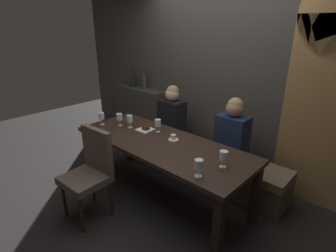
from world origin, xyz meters
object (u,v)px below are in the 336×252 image
object	(u,v)px
chair_near_side	(90,168)
dessert_plate	(145,129)
banquette_bench	(196,160)
wine_glass_end_right	(158,123)
diner_bearded	(233,131)
wine_bottle_dark_red	(133,80)
dining_table	(161,148)
wine_glass_near_right	(199,165)
wine_glass_far_left	(101,116)
espresso_cup	(173,138)
diner_redhead	(172,113)
wine_bottle_pale_label	(144,82)
wine_glass_center_back	(120,117)
wine_glass_center_front	(130,119)
wine_glass_near_left	(224,156)

from	to	relation	value
chair_near_side	dessert_plate	xyz separation A→B (m)	(-0.04, 0.84, 0.20)
banquette_bench	wine_glass_end_right	bearing A→B (deg)	-114.20
diner_bearded	wine_bottle_dark_red	xyz separation A→B (m)	(-2.22, 0.36, 0.26)
dining_table	banquette_bench	xyz separation A→B (m)	(0.00, 0.70, -0.42)
wine_glass_near_right	wine_glass_far_left	xyz separation A→B (m)	(-1.73, 0.16, 0.00)
wine_glass_far_left	dessert_plate	distance (m)	0.64
wine_glass_near_right	espresso_cup	distance (m)	0.82
espresso_cup	chair_near_side	bearing A→B (deg)	-116.14
banquette_bench	diner_redhead	size ratio (longest dim) A/B	3.31
dining_table	espresso_cup	bearing A→B (deg)	62.09
wine_bottle_pale_label	wine_glass_end_right	bearing A→B (deg)	-35.97
dessert_plate	wine_glass_end_right	bearing A→B (deg)	22.64
wine_glass_near_right	dessert_plate	bearing A→B (deg)	159.88
wine_glass_center_back	wine_bottle_pale_label	bearing A→B (deg)	122.27
wine_glass_end_right	dessert_plate	distance (m)	0.20
wine_bottle_dark_red	wine_glass_near_right	xyz separation A→B (m)	(2.46, -1.34, -0.21)
wine_bottle_dark_red	wine_glass_center_front	xyz separation A→B (m)	(1.09, -0.99, -0.22)
wine_glass_end_right	wine_glass_center_back	distance (m)	0.56
wine_glass_far_left	dessert_plate	bearing A→B (deg)	24.24
wine_glass_center_back	wine_glass_far_left	distance (m)	0.25
banquette_bench	chair_near_side	size ratio (longest dim) A/B	2.55
wine_bottle_dark_red	wine_glass_far_left	world-z (taller)	wine_bottle_dark_red
banquette_bench	wine_glass_center_front	world-z (taller)	wine_glass_center_front
dining_table	wine_glass_end_right	xyz separation A→B (m)	(-0.23, 0.19, 0.20)
wine_glass_center_back	wine_glass_far_left	size ratio (longest dim) A/B	1.00
banquette_bench	dessert_plate	size ratio (longest dim) A/B	13.16
dessert_plate	wine_glass_center_back	bearing A→B (deg)	-162.54
dining_table	wine_glass_center_back	bearing A→B (deg)	179.79
wine_glass_center_front	dessert_plate	world-z (taller)	wine_glass_center_front
wine_glass_end_right	wine_glass_center_front	size ratio (longest dim) A/B	1.00
dining_table	wine_bottle_dark_red	size ratio (longest dim) A/B	6.75
wine_glass_end_right	dining_table	bearing A→B (deg)	-38.88
wine_glass_end_right	wine_glass_far_left	bearing A→B (deg)	-156.10
banquette_bench	wine_glass_center_back	xyz separation A→B (m)	(-0.76, -0.70, 0.62)
wine_glass_end_right	banquette_bench	bearing A→B (deg)	65.80
dining_table	chair_near_side	distance (m)	0.81
diner_redhead	wine_bottle_pale_label	bearing A→B (deg)	160.93
wine_glass_center_front	wine_glass_near_right	size ratio (longest dim) A/B	1.00
wine_glass_center_back	wine_glass_near_right	xyz separation A→B (m)	(1.52, -0.31, 0.00)
banquette_bench	diner_redhead	bearing A→B (deg)	176.68
banquette_bench	wine_bottle_pale_label	distance (m)	1.69
wine_glass_far_left	wine_bottle_pale_label	bearing A→B (deg)	111.01
chair_near_side	dessert_plate	world-z (taller)	chair_near_side
wine_glass_far_left	wine_glass_end_right	bearing A→B (deg)	23.90
wine_glass_near_left	wine_bottle_dark_red	bearing A→B (deg)	157.50
wine_bottle_dark_red	wine_glass_end_right	size ratio (longest dim) A/B	1.99
wine_bottle_dark_red	dining_table	bearing A→B (deg)	-31.37
chair_near_side	wine_glass_center_front	bearing A→B (deg)	108.49
diner_bearded	wine_glass_center_back	distance (m)	1.46
wine_glass_near_left	wine_glass_near_right	size ratio (longest dim) A/B	1.00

